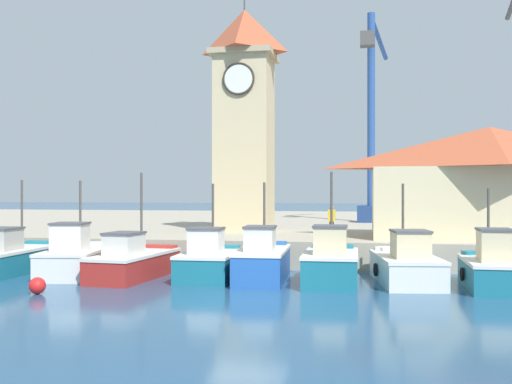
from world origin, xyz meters
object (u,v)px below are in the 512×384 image
object	(u,v)px
fishing_boat_left_inner	(134,262)
fishing_boat_right_outer	(491,269)
warehouse_right	(490,181)
port_crane_near	(371,144)
fishing_boat_mid_right	(331,264)
fishing_boat_far_left	(13,257)
mooring_buoy	(37,286)
fishing_boat_center	(262,261)
clock_tower	(244,114)
dock_worker_near_tower	(332,222)
fishing_boat_left_outer	(76,258)
fishing_boat_right_inner	(406,265)
fishing_boat_mid_left	(210,261)

from	to	relation	value
fishing_boat_left_inner	fishing_boat_right_outer	xyz separation A→B (m)	(13.77, -0.20, 0.07)
warehouse_right	port_crane_near	distance (m)	15.11
fishing_boat_mid_right	warehouse_right	world-z (taller)	warehouse_right
fishing_boat_far_left	port_crane_near	size ratio (longest dim) A/B	0.34
mooring_buoy	warehouse_right	bearing A→B (deg)	34.49
mooring_buoy	fishing_boat_center	bearing A→B (deg)	31.58
clock_tower	port_crane_near	xyz separation A→B (m)	(7.14, 11.33, -0.90)
fishing_boat_left_inner	dock_worker_near_tower	distance (m)	9.39
fishing_boat_center	fishing_boat_right_outer	size ratio (longest dim) A/B	1.10
fishing_boat_mid_right	fishing_boat_right_outer	distance (m)	5.78
warehouse_right	mooring_buoy	bearing A→B (deg)	-145.51
clock_tower	port_crane_near	bearing A→B (deg)	57.79
fishing_boat_far_left	dock_worker_near_tower	size ratio (longest dim) A/B	3.21
fishing_boat_left_outer	warehouse_right	xyz separation A→B (m)	(17.87, 7.39, 3.29)
fishing_boat_left_inner	clock_tower	size ratio (longest dim) A/B	0.37
fishing_boat_center	fishing_boat_right_outer	world-z (taller)	fishing_boat_center
fishing_boat_left_outer	dock_worker_near_tower	distance (m)	11.57
fishing_boat_right_outer	mooring_buoy	size ratio (longest dim) A/B	7.18
fishing_boat_mid_right	clock_tower	bearing A→B (deg)	118.22
port_crane_near	fishing_boat_right_inner	bearing A→B (deg)	-86.90
fishing_boat_left_outer	fishing_boat_mid_right	size ratio (longest dim) A/B	1.13
fishing_boat_right_outer	warehouse_right	world-z (taller)	warehouse_right
fishing_boat_left_outer	fishing_boat_center	world-z (taller)	fishing_boat_left_outer
fishing_boat_center	warehouse_right	world-z (taller)	warehouse_right
dock_worker_near_tower	fishing_boat_right_outer	bearing A→B (deg)	-41.38
fishing_boat_far_left	fishing_boat_mid_right	world-z (taller)	fishing_boat_mid_right
warehouse_right	clock_tower	bearing A→B (deg)	169.20
warehouse_right	dock_worker_near_tower	size ratio (longest dim) A/B	7.13
port_crane_near	dock_worker_near_tower	distance (m)	17.05
fishing_boat_mid_left	port_crane_near	bearing A→B (deg)	72.55
fishing_boat_mid_left	fishing_boat_center	bearing A→B (deg)	-2.49
fishing_boat_left_inner	fishing_boat_center	xyz separation A→B (m)	(5.28, 0.25, 0.12)
fishing_boat_far_left	fishing_boat_left_outer	xyz separation A→B (m)	(3.12, -0.37, 0.07)
fishing_boat_far_left	fishing_boat_mid_left	xyz separation A→B (m)	(8.88, -0.24, 0.03)
fishing_boat_far_left	fishing_boat_right_inner	world-z (taller)	fishing_boat_far_left
fishing_boat_left_outer	mooring_buoy	size ratio (longest dim) A/B	8.40
fishing_boat_left_outer	clock_tower	size ratio (longest dim) A/B	0.34
fishing_boat_far_left	clock_tower	bearing A→B (deg)	48.52
fishing_boat_center	clock_tower	world-z (taller)	clock_tower
fishing_boat_mid_left	port_crane_near	world-z (taller)	port_crane_near
warehouse_right	mooring_buoy	world-z (taller)	warehouse_right
clock_tower	warehouse_right	xyz separation A→B (m)	(12.65, -2.41, -3.86)
fishing_boat_mid_left	fishing_boat_center	xyz separation A→B (m)	(2.17, -0.09, 0.07)
fishing_boat_left_inner	fishing_boat_mid_left	distance (m)	3.13
fishing_boat_far_left	fishing_boat_center	size ratio (longest dim) A/B	1.13
fishing_boat_right_outer	port_crane_near	xyz separation A→B (m)	(-4.06, 21.54, 6.26)
fishing_boat_far_left	port_crane_near	bearing A→B (deg)	53.30
warehouse_right	port_crane_near	world-z (taller)	port_crane_near
fishing_boat_left_inner	mooring_buoy	distance (m)	4.53
fishing_boat_right_outer	fishing_boat_center	bearing A→B (deg)	176.98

